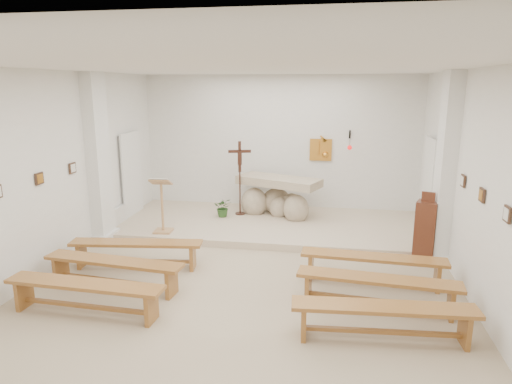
% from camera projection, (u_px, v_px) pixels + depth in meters
% --- Properties ---
extents(ground, '(7.00, 10.00, 0.00)m').
position_uv_depth(ground, '(241.00, 294.00, 7.25)').
color(ground, tan).
rests_on(ground, ground).
extents(wall_left, '(0.02, 10.00, 3.50)m').
position_uv_depth(wall_left, '(30.00, 179.00, 7.42)').
color(wall_left, white).
rests_on(wall_left, ground).
extents(wall_right, '(0.02, 10.00, 3.50)m').
position_uv_depth(wall_right, '(488.00, 196.00, 6.28)').
color(wall_right, white).
rests_on(wall_right, ground).
extents(wall_back, '(7.00, 0.02, 3.50)m').
position_uv_depth(wall_back, '(279.00, 145.00, 11.64)').
color(wall_back, white).
rests_on(wall_back, ground).
extents(ceiling, '(7.00, 10.00, 0.02)m').
position_uv_depth(ceiling, '(239.00, 67.00, 6.45)').
color(ceiling, silver).
rests_on(ceiling, wall_back).
extents(sanctuary_platform, '(6.98, 3.00, 0.15)m').
position_uv_depth(sanctuary_platform, '(271.00, 225.00, 10.59)').
color(sanctuary_platform, '#C3AC96').
rests_on(sanctuary_platform, ground).
extents(pilaster_left, '(0.26, 0.55, 3.50)m').
position_uv_depth(pilaster_left, '(98.00, 160.00, 9.32)').
color(pilaster_left, white).
rests_on(pilaster_left, ground).
extents(pilaster_right, '(0.26, 0.55, 3.50)m').
position_uv_depth(pilaster_right, '(445.00, 170.00, 8.22)').
color(pilaster_right, white).
rests_on(pilaster_right, ground).
extents(gold_wall_relief, '(0.55, 0.04, 0.55)m').
position_uv_depth(gold_wall_relief, '(321.00, 150.00, 11.46)').
color(gold_wall_relief, gold).
rests_on(gold_wall_relief, wall_back).
extents(sanctuary_lamp, '(0.11, 0.36, 0.44)m').
position_uv_depth(sanctuary_lamp, '(350.00, 145.00, 11.07)').
color(sanctuary_lamp, black).
rests_on(sanctuary_lamp, wall_back).
extents(station_frame_left_mid, '(0.03, 0.20, 0.20)m').
position_uv_depth(station_frame_left_mid, '(39.00, 179.00, 7.61)').
color(station_frame_left_mid, '#3D281B').
rests_on(station_frame_left_mid, wall_left).
extents(station_frame_left_rear, '(0.03, 0.20, 0.20)m').
position_uv_depth(station_frame_left_rear, '(72.00, 168.00, 8.57)').
color(station_frame_left_rear, '#3D281B').
rests_on(station_frame_left_rear, wall_left).
extents(station_frame_right_front, '(0.03, 0.20, 0.20)m').
position_uv_depth(station_frame_right_front, '(507.00, 214.00, 5.52)').
color(station_frame_right_front, '#3D281B').
rests_on(station_frame_right_front, wall_right).
extents(station_frame_right_mid, '(0.03, 0.20, 0.20)m').
position_uv_depth(station_frame_right_mid, '(482.00, 195.00, 6.48)').
color(station_frame_right_mid, '#3D281B').
rests_on(station_frame_right_mid, wall_right).
extents(station_frame_right_rear, '(0.03, 0.20, 0.20)m').
position_uv_depth(station_frame_right_rear, '(463.00, 181.00, 7.44)').
color(station_frame_right_rear, '#3D281B').
rests_on(station_frame_right_rear, wall_right).
extents(radiator_left, '(0.10, 0.85, 0.52)m').
position_uv_depth(radiator_left, '(117.00, 219.00, 10.34)').
color(radiator_left, silver).
rests_on(radiator_left, ground).
extents(radiator_right, '(0.10, 0.85, 0.52)m').
position_uv_depth(radiator_right, '(434.00, 236.00, 9.22)').
color(radiator_right, silver).
rests_on(radiator_right, ground).
extents(altar, '(2.14, 1.45, 1.03)m').
position_uv_depth(altar, '(278.00, 199.00, 11.04)').
color(altar, '#BEAA91').
rests_on(altar, sanctuary_platform).
extents(lectern, '(0.46, 0.40, 1.22)m').
position_uv_depth(lectern, '(162.00, 205.00, 9.69)').
color(lectern, tan).
rests_on(lectern, sanctuary_platform).
extents(crucifix_stand, '(0.54, 0.24, 1.79)m').
position_uv_depth(crucifix_stand, '(240.00, 173.00, 10.95)').
color(crucifix_stand, '#3C1D13').
rests_on(crucifix_stand, sanctuary_platform).
extents(potted_plant, '(0.48, 0.44, 0.46)m').
position_uv_depth(potted_plant, '(223.00, 207.00, 10.92)').
color(potted_plant, '#284E1F').
rests_on(potted_plant, sanctuary_platform).
extents(donation_pedestal, '(0.46, 0.46, 1.35)m').
position_uv_depth(donation_pedestal, '(425.00, 232.00, 8.43)').
color(donation_pedestal, '#582C19').
rests_on(donation_pedestal, ground).
extents(bench_left_front, '(2.39, 0.67, 0.50)m').
position_uv_depth(bench_left_front, '(136.00, 248.00, 8.22)').
color(bench_left_front, '#955F2B').
rests_on(bench_left_front, ground).
extents(bench_right_front, '(2.38, 0.52, 0.50)m').
position_uv_depth(bench_right_front, '(373.00, 263.00, 7.55)').
color(bench_right_front, '#955F2B').
rests_on(bench_right_front, ground).
extents(bench_left_second, '(2.39, 0.62, 0.50)m').
position_uv_depth(bench_left_second, '(114.00, 267.00, 7.38)').
color(bench_left_second, '#955F2B').
rests_on(bench_left_second, ground).
extents(bench_right_second, '(2.39, 0.59, 0.50)m').
position_uv_depth(bench_right_second, '(377.00, 285.00, 6.70)').
color(bench_right_second, '#955F2B').
rests_on(bench_right_second, ground).
extents(bench_left_third, '(2.38, 0.49, 0.50)m').
position_uv_depth(bench_left_third, '(85.00, 290.00, 6.53)').
color(bench_left_third, '#955F2B').
rests_on(bench_left_third, ground).
extents(bench_right_third, '(2.38, 0.54, 0.50)m').
position_uv_depth(bench_right_third, '(384.00, 314.00, 5.85)').
color(bench_right_third, '#955F2B').
rests_on(bench_right_third, ground).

